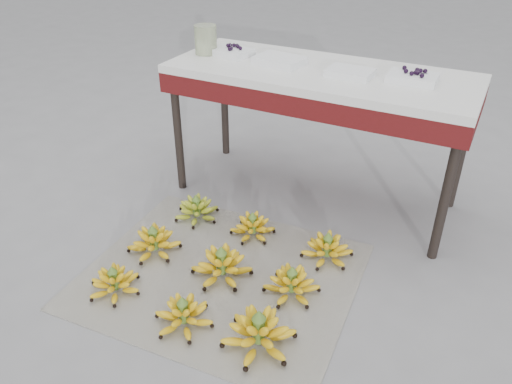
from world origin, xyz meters
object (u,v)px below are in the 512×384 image
at_px(bunch_front_left, 114,283).
at_px(vendor_table, 319,86).
at_px(newspaper_mat, 221,276).
at_px(bunch_mid_left, 154,242).
at_px(tray_far_left, 231,51).
at_px(bunch_back_center, 253,227).
at_px(tray_far_right, 413,77).
at_px(glass_jar, 206,40).
at_px(tray_right, 350,73).
at_px(bunch_mid_center, 222,266).
at_px(bunch_back_left, 197,210).
at_px(bunch_front_right, 259,333).
at_px(bunch_back_right, 327,249).
at_px(bunch_front_center, 184,315).
at_px(bunch_mid_right, 292,284).
at_px(tray_left, 280,61).

xyz_separation_m(bunch_front_left, vendor_table, (0.49, 1.20, 0.63)).
xyz_separation_m(newspaper_mat, bunch_mid_left, (-0.39, 0.01, 0.06)).
distance_m(newspaper_mat, tray_far_left, 1.29).
xyz_separation_m(bunch_back_center, tray_far_right, (0.60, 0.55, 0.75)).
bearing_deg(glass_jar, tray_far_left, 16.22).
relative_size(tray_right, glass_jar, 1.44).
relative_size(newspaper_mat, bunch_mid_center, 3.33).
distance_m(bunch_mid_center, bunch_back_left, 0.52).
xyz_separation_m(bunch_front_right, bunch_back_right, (0.05, 0.65, -0.01)).
height_order(bunch_front_right, tray_far_right, tray_far_right).
distance_m(bunch_mid_left, tray_far_right, 1.53).
height_order(bunch_front_center, bunch_back_left, bunch_front_center).
xyz_separation_m(bunch_mid_left, bunch_mid_right, (0.74, 0.03, -0.00)).
distance_m(bunch_front_center, tray_right, 1.43).
relative_size(bunch_mid_center, tray_far_left, 1.45).
height_order(bunch_mid_left, bunch_back_left, bunch_mid_left).
distance_m(bunch_front_left, glass_jar, 1.45).
relative_size(bunch_back_left, tray_far_right, 1.35).
bearing_deg(bunch_mid_right, glass_jar, 125.88).
distance_m(newspaper_mat, bunch_back_left, 0.52).
bearing_deg(bunch_mid_center, bunch_front_left, -163.52).
xyz_separation_m(bunch_front_right, tray_far_right, (0.23, 1.21, 0.73)).
xyz_separation_m(newspaper_mat, tray_right, (0.29, 0.85, 0.79)).
xyz_separation_m(bunch_front_left, bunch_back_right, (0.78, 0.67, 0.00)).
relative_size(bunch_mid_left, bunch_back_left, 1.09).
xyz_separation_m(bunch_mid_right, tray_far_right, (0.24, 0.87, 0.74)).
bearing_deg(newspaper_mat, bunch_mid_left, 178.98).
height_order(bunch_back_left, tray_far_left, tray_far_left).
distance_m(bunch_mid_right, tray_far_right, 1.17).
relative_size(tray_far_left, glass_jar, 1.62).
bearing_deg(bunch_mid_center, bunch_front_right, -63.88).
bearing_deg(tray_far_left, vendor_table, -2.25).
bearing_deg(tray_right, tray_far_left, 175.44).
relative_size(bunch_mid_right, bunch_back_center, 0.98).
height_order(bunch_mid_right, tray_right, tray_right).
bearing_deg(bunch_mid_left, glass_jar, 126.38).
xyz_separation_m(bunch_back_left, bunch_back_center, (0.35, -0.00, -0.00)).
height_order(bunch_back_center, bunch_back_right, bunch_back_right).
bearing_deg(tray_left, bunch_front_right, -68.07).
relative_size(tray_left, tray_right, 1.20).
height_order(bunch_front_right, vendor_table, vendor_table).
distance_m(bunch_mid_right, tray_far_left, 1.39).
xyz_separation_m(tray_right, tray_far_right, (0.30, 0.06, 0.00)).
bearing_deg(bunch_mid_left, bunch_back_center, 67.76).
relative_size(bunch_mid_center, bunch_mid_right, 1.23).
height_order(bunch_front_left, bunch_mid_center, bunch_mid_center).
bearing_deg(bunch_front_left, bunch_mid_right, 42.51).
height_order(bunch_front_center, bunch_front_right, bunch_front_right).
bearing_deg(bunch_mid_left, bunch_front_left, -62.07).
distance_m(bunch_back_center, glass_jar, 1.10).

